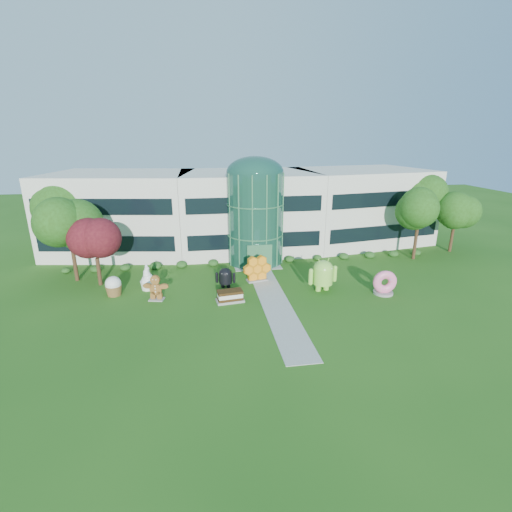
{
  "coord_description": "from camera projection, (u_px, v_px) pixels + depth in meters",
  "views": [
    {
      "loc": [
        -6.03,
        -26.87,
        13.48
      ],
      "look_at": [
        -0.84,
        6.0,
        2.6
      ],
      "focal_mm": 26.0,
      "sensor_mm": 36.0,
      "label": 1
    }
  ],
  "objects": [
    {
      "name": "tree_red",
      "position": [
        97.0,
        255.0,
        34.12
      ],
      "size": [
        4.0,
        4.0,
        6.0
      ],
      "primitive_type": null,
      "color": "#3F0C14",
      "rests_on": "ground"
    },
    {
      "name": "cupcake",
      "position": [
        113.0,
        286.0,
        32.51
      ],
      "size": [
        1.68,
        1.68,
        1.76
      ],
      "primitive_type": null,
      "rotation": [
        0.0,
        0.0,
        -0.15
      ],
      "color": "white",
      "rests_on": "ground"
    },
    {
      "name": "atrium",
      "position": [
        255.0,
        218.0,
        40.05
      ],
      "size": [
        6.0,
        6.0,
        9.8
      ],
      "primitive_type": "cylinder",
      "color": "#194738",
      "rests_on": "ground"
    },
    {
      "name": "gingerbread",
      "position": [
        156.0,
        288.0,
        31.52
      ],
      "size": [
        2.61,
        1.49,
        2.27
      ],
      "primitive_type": null,
      "rotation": [
        0.0,
        0.0,
        -0.23
      ],
      "color": "brown",
      "rests_on": "ground"
    },
    {
      "name": "trees_backdrop",
      "position": [
        254.0,
        223.0,
        41.21
      ],
      "size": [
        52.0,
        8.0,
        8.4
      ],
      "primitive_type": null,
      "color": "#214411",
      "rests_on": "ground"
    },
    {
      "name": "android_black",
      "position": [
        225.0,
        276.0,
        34.11
      ],
      "size": [
        2.16,
        1.67,
        2.2
      ],
      "primitive_type": null,
      "rotation": [
        0.0,
        0.0,
        -0.21
      ],
      "color": "black",
      "rests_on": "ground"
    },
    {
      "name": "honeycomb",
      "position": [
        257.0,
        270.0,
        35.65
      ],
      "size": [
        3.07,
        1.62,
        2.3
      ],
      "primitive_type": null,
      "rotation": [
        0.0,
        0.0,
        0.21
      ],
      "color": "orange",
      "rests_on": "ground"
    },
    {
      "name": "froyo",
      "position": [
        147.0,
        277.0,
        33.68
      ],
      "size": [
        1.81,
        1.81,
        2.47
      ],
      "primitive_type": null,
      "rotation": [
        0.0,
        0.0,
        -0.31
      ],
      "color": "white",
      "rests_on": "ground"
    },
    {
      "name": "walkway",
      "position": [
        273.0,
        298.0,
        32.18
      ],
      "size": [
        2.4,
        20.0,
        0.04
      ],
      "primitive_type": "cube",
      "color": "#9E9E93",
      "rests_on": "ground"
    },
    {
      "name": "ground",
      "position": [
        278.0,
        308.0,
        30.31
      ],
      "size": [
        140.0,
        140.0,
        0.0
      ],
      "primitive_type": "plane",
      "color": "#215114",
      "rests_on": "ground"
    },
    {
      "name": "building",
      "position": [
        248.0,
        210.0,
        45.76
      ],
      "size": [
        46.0,
        15.0,
        9.3
      ],
      "primitive_type": null,
      "color": "beige",
      "rests_on": "ground"
    },
    {
      "name": "ice_cream_sandwich",
      "position": [
        230.0,
        296.0,
        31.34
      ],
      "size": [
        2.44,
        1.44,
        1.03
      ],
      "primitive_type": null,
      "rotation": [
        0.0,
        0.0,
        0.13
      ],
      "color": "#301F0A",
      "rests_on": "ground"
    },
    {
      "name": "donut",
      "position": [
        384.0,
        282.0,
        32.74
      ],
      "size": [
        2.25,
        1.25,
        2.24
      ],
      "primitive_type": null,
      "rotation": [
        0.0,
        0.0,
        -0.11
      ],
      "color": "#EB5994",
      "rests_on": "ground"
    },
    {
      "name": "android_green",
      "position": [
        323.0,
        273.0,
        33.33
      ],
      "size": [
        3.24,
        2.45,
        3.33
      ],
      "primitive_type": null,
      "rotation": [
        0.0,
        0.0,
        0.18
      ],
      "color": "#8CD845",
      "rests_on": "ground"
    }
  ]
}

